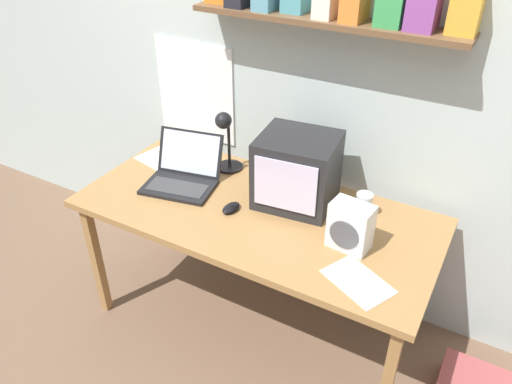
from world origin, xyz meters
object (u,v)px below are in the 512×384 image
space_heater (350,226)px  computer_mouse (231,208)px  juice_glass (363,206)px  desk_lamp (226,136)px  laptop (184,172)px  corner_desk (256,220)px  printed_handout (161,158)px  crt_monitor (297,170)px  loose_paper_near_laptop (358,281)px

space_heater → computer_mouse: (-0.57, -0.02, -0.09)m
juice_glass → space_heater: 0.25m
space_heater → desk_lamp: bearing=166.9°
juice_glass → computer_mouse: (-0.55, -0.26, -0.04)m
juice_glass → computer_mouse: 0.61m
laptop → computer_mouse: size_ratio=3.59×
juice_glass → space_heater: size_ratio=0.55×
corner_desk → computer_mouse: 0.14m
printed_handout → crt_monitor: bearing=-0.8°
desk_lamp → juice_glass: (0.76, -0.04, -0.15)m
corner_desk → loose_paper_near_laptop: loose_paper_near_laptop is taller
corner_desk → desk_lamp: bearing=142.6°
laptop → juice_glass: bearing=-1.1°
printed_handout → desk_lamp: bearing=9.2°
loose_paper_near_laptop → crt_monitor: bearing=139.4°
laptop → space_heater: (0.91, -0.08, 0.05)m
space_heater → computer_mouse: bearing=-171.4°
crt_monitor → juice_glass: crt_monitor is taller
crt_monitor → loose_paper_near_laptop: bearing=-47.0°
corner_desk → loose_paper_near_laptop: size_ratio=5.45×
desk_lamp → printed_handout: (-0.39, -0.06, -0.20)m
computer_mouse → laptop: bearing=163.5°
computer_mouse → loose_paper_near_laptop: (0.68, -0.17, -0.01)m
juice_glass → printed_handout: 1.16m
laptop → corner_desk: bearing=-16.3°
space_heater → computer_mouse: space_heater is taller
laptop → loose_paper_near_laptop: size_ratio=1.29×
juice_glass → computer_mouse: size_ratio=1.05×
corner_desk → loose_paper_near_laptop: 0.63m
space_heater → loose_paper_near_laptop: size_ratio=0.68×
corner_desk → juice_glass: size_ratio=14.48×
laptop → desk_lamp: 0.28m
space_heater → loose_paper_near_laptop: space_heater is taller
printed_handout → loose_paper_near_laptop: same height
desk_lamp → printed_handout: size_ratio=1.30×
crt_monitor → juice_glass: size_ratio=3.29×
crt_monitor → computer_mouse: (-0.23, -0.22, -0.15)m
space_heater → printed_handout: (-1.17, 0.22, -0.10)m
desk_lamp → printed_handout: 0.45m
crt_monitor → printed_handout: bearing=172.8°
laptop → space_heater: bearing=-16.5°
computer_mouse → space_heater: bearing=2.0°
desk_lamp → laptop: bearing=-128.3°
desk_lamp → juice_glass: 0.78m
computer_mouse → printed_handout: 0.65m
crt_monitor → desk_lamp: bearing=163.9°
crt_monitor → computer_mouse: size_ratio=3.45×
space_heater → crt_monitor: bearing=155.9°
corner_desk → loose_paper_near_laptop: bearing=-21.4°
laptop → space_heater: laptop is taller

